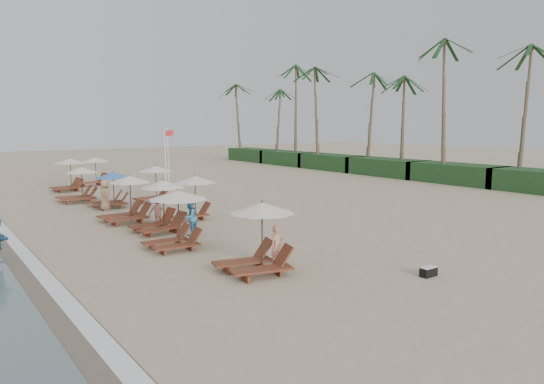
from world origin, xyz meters
TOP-DOWN VIEW (x-y plane):
  - ground at (0.00, 0.00)m, footprint 160.00×160.00m
  - shrub_hedge at (22.00, 14.50)m, footprint 3.20×53.00m
  - palm_row at (21.91, 15.40)m, footprint 7.00×52.00m
  - lounger_station_0 at (-5.39, -3.85)m, footprint 2.66×2.35m
  - lounger_station_1 at (-6.22, 0.65)m, footprint 2.55×2.35m
  - lounger_station_2 at (-5.50, 3.93)m, footprint 2.59×2.16m
  - lounger_station_3 at (-5.90, 7.09)m, footprint 2.62×2.13m
  - lounger_station_4 at (-5.08, 12.04)m, footprint 2.57×2.38m
  - lounger_station_5 at (-6.11, 15.12)m, footprint 2.63×2.21m
  - lounger_station_6 at (-5.27, 20.89)m, footprint 2.69×2.43m
  - inland_station_0 at (-2.85, 5.65)m, footprint 2.64×2.24m
  - inland_station_1 at (-2.11, 12.62)m, footprint 2.89×2.24m
  - inland_station_2 at (-2.82, 23.04)m, footprint 2.88×2.24m
  - beachgoer_near at (-4.49, -3.81)m, footprint 0.57×0.40m
  - beachgoer_mid_a at (-4.64, 2.46)m, footprint 1.01×0.96m
  - beachgoer_mid_b at (-5.04, 5.02)m, footprint 1.09×1.06m
  - beachgoer_far_b at (-5.66, 11.08)m, footprint 0.72×0.95m
  - duffel_bag at (-1.08, -7.47)m, footprint 0.59×0.30m
  - flag_pole_near at (0.47, 16.42)m, footprint 0.59×0.08m
  - flag_pole_far at (3.30, 22.27)m, footprint 0.60×0.08m

SIDE VIEW (x-z plane):
  - ground at x=0.00m, z-range 0.00..0.00m
  - duffel_bag at x=-1.08m, z-range 0.00..0.32m
  - beachgoer_near at x=-4.49m, z-range 0.00..1.49m
  - beachgoer_mid_b at x=-5.04m, z-range 0.00..1.50m
  - shrub_hedge at x=22.00m, z-range 0.00..1.60m
  - beachgoer_mid_a at x=-4.64m, z-range 0.00..1.64m
  - beachgoer_far_b at x=-5.66m, z-range 0.00..1.76m
  - lounger_station_5 at x=-6.11m, z-range -0.12..2.07m
  - lounger_station_4 at x=-5.08m, z-range -0.02..2.05m
  - lounger_station_3 at x=-5.90m, z-range -0.12..2.20m
  - lounger_station_2 at x=-5.50m, z-range -0.13..2.23m
  - lounger_station_0 at x=-5.39m, z-range -0.06..2.27m
  - lounger_station_6 at x=-5.27m, z-range 0.05..2.41m
  - lounger_station_1 at x=-6.22m, z-range 0.09..2.40m
  - inland_station_1 at x=-2.11m, z-range 0.15..2.38m
  - inland_station_2 at x=-2.82m, z-range 0.17..2.40m
  - inland_station_0 at x=-2.85m, z-range 0.29..2.51m
  - flag_pole_far at x=3.30m, z-range 0.25..4.78m
  - flag_pole_near at x=0.47m, z-range 0.25..4.85m
  - palm_row at x=21.91m, z-range 3.76..16.06m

